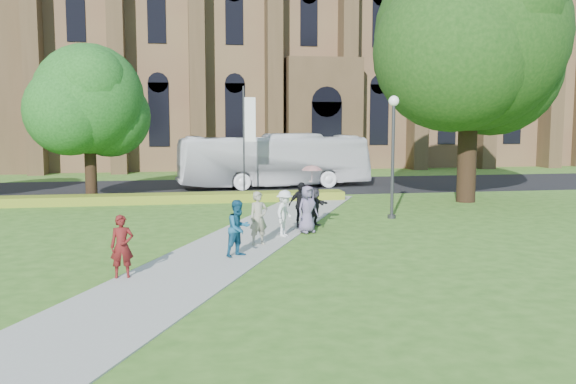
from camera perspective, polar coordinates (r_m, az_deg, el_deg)
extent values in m
plane|color=#37661E|center=(20.22, -5.21, -5.77)|extent=(160.00, 160.00, 0.00)
cube|color=black|center=(39.95, -7.46, 0.42)|extent=(160.00, 10.00, 0.02)
cube|color=#B2B2A8|center=(21.19, -5.42, -5.13)|extent=(15.58, 28.54, 0.04)
cube|color=#AB9522|center=(33.14, -10.46, -0.56)|extent=(18.00, 1.40, 0.45)
cube|color=brown|center=(60.92, 1.25, 10.63)|extent=(52.00, 16.00, 17.00)
cube|color=brown|center=(54.61, -23.99, 12.62)|extent=(3.50, 3.50, 21.00)
cube|color=brown|center=(51.97, 3.14, 6.87)|extent=(6.00, 2.50, 9.00)
cylinder|color=#38383D|center=(27.75, 9.29, 2.58)|extent=(0.14, 0.14, 4.80)
sphere|color=white|center=(27.69, 9.39, 8.00)|extent=(0.44, 0.44, 0.44)
cylinder|color=#38383D|center=(28.02, 9.20, -2.16)|extent=(0.36, 0.36, 0.15)
cylinder|color=#332114|center=(33.95, 15.67, 4.69)|extent=(0.96, 0.96, 6.60)
sphere|color=#14380F|center=(34.17, 15.95, 13.26)|extent=(9.60, 9.60, 9.60)
cylinder|color=#332114|center=(34.55, -17.15, 2.61)|extent=(0.60, 0.60, 4.12)
sphere|color=#164615|center=(34.49, -17.33, 7.90)|extent=(5.60, 5.60, 5.60)
cylinder|color=#38383D|center=(35.08, -3.95, 4.49)|extent=(0.10, 0.10, 6.00)
cube|color=white|center=(35.09, -3.39, 6.45)|extent=(0.60, 0.02, 2.40)
imported|color=white|center=(39.48, -1.25, 2.81)|extent=(12.05, 4.07, 3.29)
imported|color=#581414|center=(17.86, -14.54, -4.70)|extent=(0.65, 0.46, 1.71)
imported|color=navy|center=(19.94, -4.41, -3.22)|extent=(1.09, 1.04, 1.77)
imported|color=silver|center=(23.19, -0.30, -1.91)|extent=(1.09, 1.25, 1.68)
imported|color=black|center=(25.04, 1.15, -1.15)|extent=(1.12, 0.70, 1.78)
imported|color=slate|center=(24.01, 1.75, -1.52)|extent=(1.01, 0.87, 1.76)
imported|color=black|center=(25.36, 2.37, -1.27)|extent=(1.33, 1.42, 1.60)
imported|color=gray|center=(21.67, -2.63, -2.35)|extent=(0.77, 0.63, 1.82)
imported|color=#C9918E|center=(24.00, 2.13, 1.38)|extent=(0.82, 0.82, 0.66)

